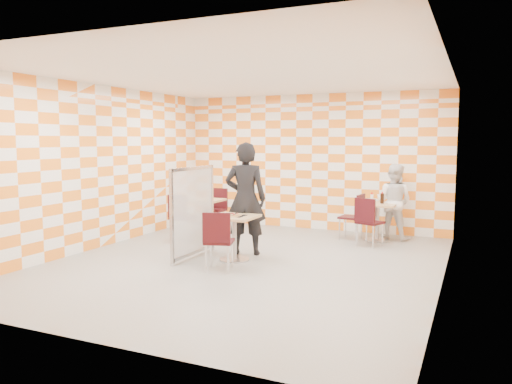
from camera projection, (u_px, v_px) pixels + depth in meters
room_shell at (259, 169)px, 8.44m from camera, size 7.00×7.00×7.00m
main_table at (234, 230)px, 8.25m from camera, size 0.70×0.70×0.75m
second_table at (377, 215)px, 9.86m from camera, size 0.70×0.70×0.75m
empty_table at (205, 211)px, 10.51m from camera, size 0.70×0.70×0.75m
chair_main_front at (218, 237)px, 7.50m from camera, size 0.53×0.53×0.92m
chair_second_front at (368, 218)px, 9.28m from camera, size 0.54×0.54×0.92m
chair_second_side at (355, 213)px, 9.92m from camera, size 0.48×0.47×0.92m
chair_empty_near at (181, 214)px, 9.84m from camera, size 0.44×0.45×0.92m
chair_empty_far at (217, 206)px, 11.04m from camera, size 0.44×0.45×0.92m
partition at (193, 211)px, 8.44m from camera, size 0.08×1.38×1.55m
man_dark at (245, 199)px, 8.66m from camera, size 0.82×0.66×1.96m
man_white at (394, 201)px, 10.04m from camera, size 0.85×0.73×1.52m
pizza_on_foil at (234, 215)px, 8.21m from camera, size 0.40×0.40×0.04m
sport_bottle at (372, 198)px, 9.98m from camera, size 0.06×0.06×0.20m
soda_bottle at (382, 198)px, 9.80m from camera, size 0.07×0.07×0.23m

